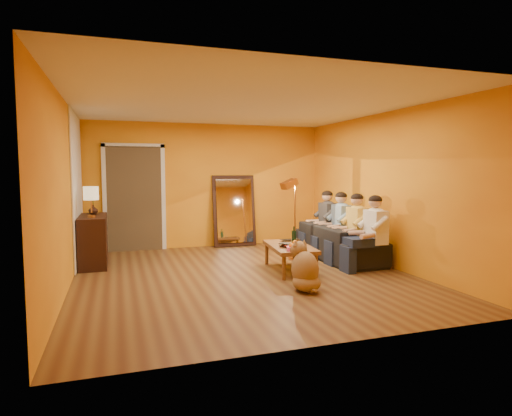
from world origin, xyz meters
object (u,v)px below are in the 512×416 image
object	(u,v)px
mirror_frame	(234,211)
wine_bottle	(294,236)
sideboard	(93,240)
dog	(305,266)
person_far_right	(328,222)
person_mid_left	(357,229)
vase	(93,210)
coffee_table	(290,258)
tumbler	(294,241)
floor_lamp	(295,220)
person_mid_right	(342,225)
table_lamp	(91,202)
person_far_left	(376,233)
sofa	(338,242)
laptop	(292,240)

from	to	relation	value
mirror_frame	wine_bottle	xyz separation A→B (m)	(0.29, -2.59, -0.18)
sideboard	dog	distance (m)	3.79
person_far_right	person_mid_left	bearing A→B (deg)	-90.00
vase	sideboard	bearing A→B (deg)	-90.00
coffee_table	tumbler	bearing A→B (deg)	51.20
floor_lamp	person_mid_right	bearing A→B (deg)	-19.33
tumbler	person_mid_right	bearing A→B (deg)	26.03
coffee_table	person_mid_right	world-z (taller)	person_mid_right
vase	person_far_right	bearing A→B (deg)	-5.76
tumbler	table_lamp	bearing A→B (deg)	161.78
person_far_left	person_mid_right	world-z (taller)	same
sofa	person_far_right	bearing A→B (deg)	-11.31
person_mid_left	wine_bottle	bearing A→B (deg)	-170.50
person_mid_left	person_far_right	size ratio (longest dim) A/B	1.00
floor_lamp	vase	size ratio (longest dim) A/B	8.55
wine_bottle	person_far_left	bearing A→B (deg)	-14.51
floor_lamp	tumbler	size ratio (longest dim) A/B	16.01
coffee_table	person_mid_left	bearing A→B (deg)	13.26
sideboard	dog	world-z (taller)	sideboard
coffee_table	person_far_right	size ratio (longest dim) A/B	1.00
person_mid_left	wine_bottle	size ratio (longest dim) A/B	3.94
sofa	vase	distance (m)	4.42
sofa	wine_bottle	world-z (taller)	wine_bottle
mirror_frame	person_mid_left	xyz separation A→B (m)	(1.58, -2.37, -0.15)
wine_bottle	coffee_table	bearing A→B (deg)	135.00
dog	person_far_left	world-z (taller)	person_far_left
sideboard	coffee_table	bearing A→B (deg)	-25.68
person_far_right	vase	distance (m)	4.40
dog	person_mid_left	size ratio (longest dim) A/B	0.56
tumbler	vase	xyz separation A→B (m)	(-3.15, 1.59, 0.47)
person_far_left	person_far_right	world-z (taller)	same
sofa	person_far_left	xyz separation A→B (m)	(0.13, -1.00, 0.30)
laptop	floor_lamp	bearing A→B (deg)	57.94
table_lamp	person_mid_left	world-z (taller)	table_lamp
sofa	floor_lamp	bearing A→B (deg)	73.58
sideboard	floor_lamp	distance (m)	3.55
person_far_right	person_mid_right	bearing A→B (deg)	-90.00
table_lamp	laptop	distance (m)	3.38
wine_bottle	laptop	size ratio (longest dim) A/B	0.90
mirror_frame	dog	distance (m)	3.67
mirror_frame	person_far_left	size ratio (longest dim) A/B	1.25
table_lamp	person_mid_right	size ratio (longest dim) A/B	0.42
table_lamp	vase	xyz separation A→B (m)	(0.00, 0.55, -0.17)
person_mid_left	person_mid_right	world-z (taller)	same
dog	sofa	bearing A→B (deg)	61.48
sideboard	coffee_table	distance (m)	3.37
person_far_right	vase	size ratio (longest dim) A/B	7.25
sideboard	table_lamp	world-z (taller)	table_lamp
sofa	person_mid_right	distance (m)	0.34
floor_lamp	person_mid_left	size ratio (longest dim) A/B	1.18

